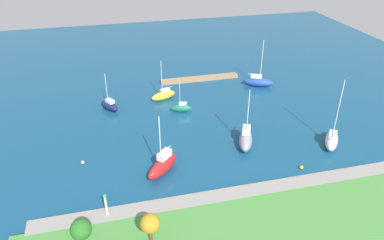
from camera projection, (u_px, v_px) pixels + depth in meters
water at (184, 110)px, 84.18m from camera, size 160.00×160.00×0.00m
pier_dock at (200, 79)px, 99.18m from camera, size 21.19×2.31×0.80m
breakwater at (228, 197)px, 57.59m from camera, size 59.71×2.92×1.33m
shoreline_park at (245, 230)px, 51.60m from camera, size 63.64×12.20×1.30m
harbor_beacon at (106, 203)px, 52.30m from camera, size 0.56×0.56×3.73m
park_tree_mideast at (150, 224)px, 47.20m from camera, size 2.68×2.68×4.78m
park_tree_center at (81, 230)px, 46.71m from camera, size 2.79×2.79×4.52m
sailboat_red_mid_basin at (163, 165)px, 63.20m from camera, size 7.09×6.97×11.44m
sailboat_blue_by_breakwater at (258, 81)px, 95.27m from camera, size 8.01×5.76×12.39m
sailboat_navy_inner_mooring at (109, 105)px, 83.97m from camera, size 4.82×5.87×8.77m
sailboat_gray_lone_north at (246, 139)px, 70.50m from camera, size 5.08×7.54×12.23m
sailboat_white_off_beacon at (332, 140)px, 70.79m from camera, size 6.02×7.22×13.77m
sailboat_green_lone_south at (181, 108)px, 83.13m from camera, size 4.89×2.55×8.11m
sailboat_yellow_center_basin at (164, 95)px, 88.48m from camera, size 6.63×4.00×10.04m
mooring_buoy_white at (83, 162)px, 66.16m from camera, size 0.62×0.62×0.62m
mooring_buoy_yellow at (301, 167)px, 64.79m from camera, size 0.67×0.67×0.67m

